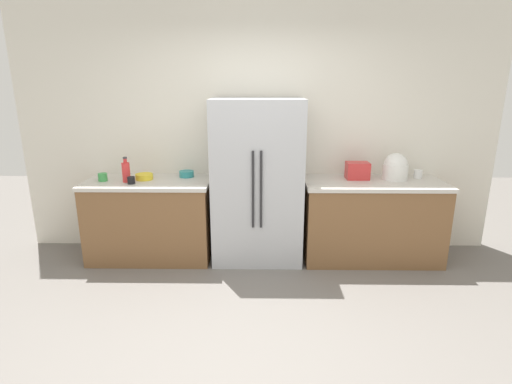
% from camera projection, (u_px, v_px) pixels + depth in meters
% --- Properties ---
extents(ground_plane, '(10.77, 10.77, 0.00)m').
position_uv_depth(ground_plane, '(255.00, 342.00, 3.04)').
color(ground_plane, slate).
extents(kitchen_back_panel, '(5.38, 0.10, 2.72)m').
position_uv_depth(kitchen_back_panel, '(258.00, 131.00, 4.52)').
color(kitchen_back_panel, silver).
rests_on(kitchen_back_panel, ground_plane).
extents(counter_left, '(1.34, 0.68, 0.88)m').
position_uv_depth(counter_left, '(151.00, 219.00, 4.42)').
color(counter_left, brown).
rests_on(counter_left, ground_plane).
extents(counter_right, '(1.49, 0.68, 0.88)m').
position_uv_depth(counter_right, '(371.00, 220.00, 4.38)').
color(counter_right, brown).
rests_on(counter_right, ground_plane).
extents(refrigerator, '(0.95, 0.67, 1.75)m').
position_uv_depth(refrigerator, '(257.00, 182.00, 4.28)').
color(refrigerator, '#B2B5BA').
rests_on(refrigerator, ground_plane).
extents(toaster, '(0.24, 0.18, 0.18)m').
position_uv_depth(toaster, '(357.00, 171.00, 4.34)').
color(toaster, red).
rests_on(toaster, counter_right).
extents(rice_cooker, '(0.27, 0.27, 0.29)m').
position_uv_depth(rice_cooker, '(395.00, 168.00, 4.31)').
color(rice_cooker, white).
rests_on(rice_cooker, counter_right).
extents(bottle_a, '(0.08, 0.08, 0.27)m').
position_uv_depth(bottle_a, '(126.00, 172.00, 4.20)').
color(bottle_a, red).
rests_on(bottle_a, counter_left).
extents(cup_a, '(0.09, 0.09, 0.08)m').
position_uv_depth(cup_a, '(103.00, 177.00, 4.26)').
color(cup_a, green).
rests_on(cup_a, counter_left).
extents(cup_b, '(0.08, 0.08, 0.08)m').
position_uv_depth(cup_b, '(131.00, 180.00, 4.14)').
color(cup_b, black).
rests_on(cup_b, counter_left).
extents(cup_c, '(0.09, 0.09, 0.09)m').
position_uv_depth(cup_c, '(418.00, 174.00, 4.38)').
color(cup_c, white).
rests_on(cup_c, counter_right).
extents(bowl_a, '(0.19, 0.19, 0.06)m').
position_uv_depth(bowl_a, '(144.00, 177.00, 4.32)').
color(bowl_a, yellow).
rests_on(bowl_a, counter_left).
extents(bowl_b, '(0.16, 0.16, 0.07)m').
position_uv_depth(bowl_b, '(187.00, 174.00, 4.44)').
color(bowl_b, teal).
rests_on(bowl_b, counter_left).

